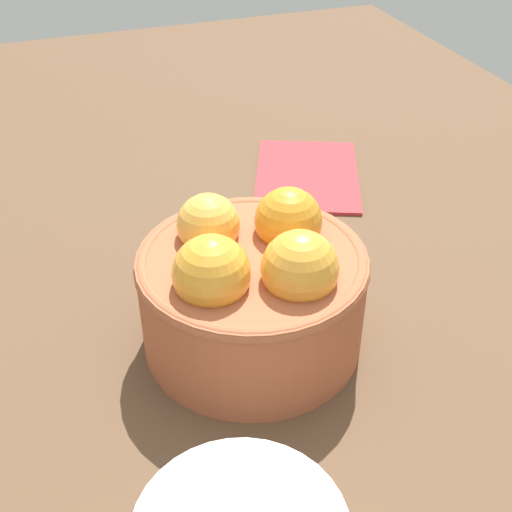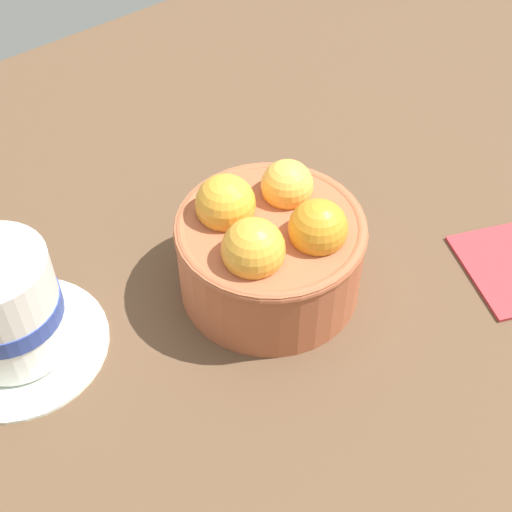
{
  "view_description": "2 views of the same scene",
  "coord_description": "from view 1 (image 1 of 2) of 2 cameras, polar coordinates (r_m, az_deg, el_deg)",
  "views": [
    {
      "loc": [
        -30.19,
        10.51,
        29.64
      ],
      "look_at": [
        -0.0,
        -0.24,
        6.56
      ],
      "focal_mm": 47.58,
      "sensor_mm": 36.0,
      "label": 1
    },
    {
      "loc": [
        -23.3,
        -27.65,
        42.06
      ],
      "look_at": [
        -1.28,
        0.07,
        4.08
      ],
      "focal_mm": 50.5,
      "sensor_mm": 36.0,
      "label": 2
    }
  ],
  "objects": [
    {
      "name": "folded_napkin",
      "position": [
        0.61,
        4.33,
        6.94
      ],
      "size": [
        15.3,
        13.24,
        0.6
      ],
      "primitive_type": "cube",
      "rotation": [
        0.0,
        0.0,
        -0.4
      ],
      "color": "#B23338",
      "rests_on": "ground_plane"
    },
    {
      "name": "terracotta_bowl",
      "position": [
        0.41,
        -0.29,
        -2.68
      ],
      "size": [
        13.82,
        13.82,
        9.54
      ],
      "color": "#AD5938",
      "rests_on": "ground_plane"
    },
    {
      "name": "ground_plane",
      "position": [
        0.45,
        -0.3,
        -8.74
      ],
      "size": [
        130.94,
        84.94,
        3.54
      ],
      "primitive_type": "cube",
      "color": "brown"
    }
  ]
}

